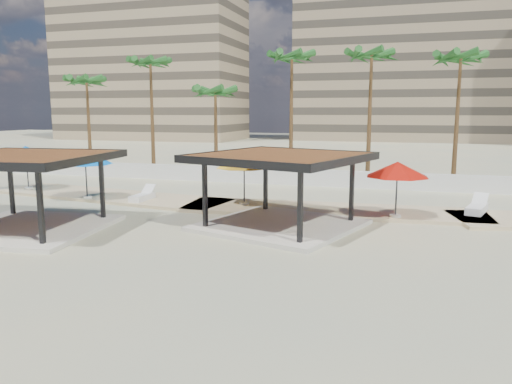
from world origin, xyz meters
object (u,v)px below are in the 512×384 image
umbrella_c (397,170)px  lounger_a (143,197)px  pavilion_central (280,184)px  umbrella_a (26,152)px  lounger_b (477,208)px  pavilion_west (23,185)px

umbrella_c → lounger_a: 14.61m
pavilion_central → umbrella_a: pavilion_central is taller
pavilion_central → lounger_b: bearing=48.7°
lounger_a → pavilion_west: bearing=168.6°
umbrella_a → pavilion_west: bearing=-49.0°
umbrella_a → lounger_a: size_ratio=1.98×
umbrella_c → lounger_a: umbrella_c is taller
lounger_b → umbrella_c: bearing=137.5°
umbrella_c → umbrella_a: bearing=175.2°
umbrella_c → pavilion_west: bearing=-155.8°
pavilion_west → lounger_a: pavilion_west is taller
pavilion_west → lounger_b: pavilion_west is taller
pavilion_west → lounger_a: 8.09m
pavilion_west → umbrella_c: size_ratio=1.94×
pavilion_west → umbrella_a: 12.20m
lounger_a → umbrella_c: bearing=-92.9°
pavilion_west → lounger_b: bearing=19.1°
pavilion_central → lounger_b: size_ratio=3.44×
pavilion_central → lounger_a: (-9.33, 3.67, -1.69)m
pavilion_central → lounger_a: pavilion_central is taller
pavilion_central → pavilion_west: bearing=-141.8°
pavilion_central → pavilion_west: size_ratio=1.12×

